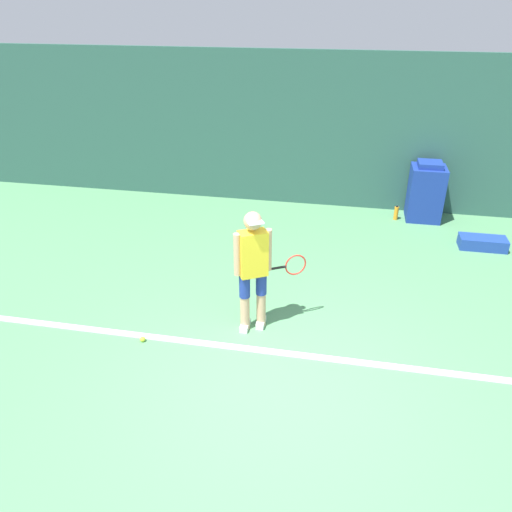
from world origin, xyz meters
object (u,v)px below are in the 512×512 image
tennis_ball (143,339)px  water_bottle (396,213)px  equipment_bag (483,243)px  tennis_player (254,266)px  covered_chair (426,192)px

tennis_ball → water_bottle: water_bottle is taller
equipment_bag → water_bottle: size_ratio=2.73×
tennis_player → water_bottle: tennis_player is taller
water_bottle → tennis_ball: bearing=-126.1°
covered_chair → equipment_bag: covered_chair is taller
tennis_ball → water_bottle: 5.63m
tennis_player → tennis_ball: bearing=174.3°
covered_chair → equipment_bag: bearing=-52.0°
covered_chair → equipment_bag: size_ratio=1.47×
equipment_bag → tennis_player: bearing=-138.7°
covered_chair → water_bottle: covered_chair is taller
water_bottle → equipment_bag: bearing=-35.5°
equipment_bag → water_bottle: bearing=144.5°
tennis_ball → covered_chair: covered_chair is taller
tennis_player → tennis_ball: 1.67m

